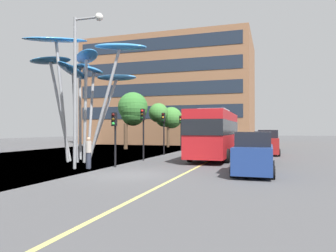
{
  "coord_description": "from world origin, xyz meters",
  "views": [
    {
      "loc": [
        6.58,
        -14.48,
        2.2
      ],
      "look_at": [
        -0.58,
        7.89,
        2.5
      ],
      "focal_mm": 34.34,
      "sensor_mm": 36.0,
      "label": 1
    }
  ],
  "objects_px": {
    "leaf_sculpture": "(87,69)",
    "car_side_street": "(263,142)",
    "car_parked_mid": "(256,148)",
    "street_lamp": "(81,72)",
    "car_parked_near": "(254,154)",
    "traffic_light_kerb_far": "(143,123)",
    "car_parked_far": "(268,143)",
    "red_bus": "(214,132)",
    "traffic_light_kerb_near": "(115,127)",
    "pedestrian": "(89,153)",
    "traffic_light_island_mid": "(164,125)",
    "traffic_light_opposite": "(181,125)"
  },
  "relations": [
    {
      "from": "car_side_street",
      "to": "traffic_light_island_mid",
      "type": "bearing_deg",
      "value": -132.46
    },
    {
      "from": "traffic_light_kerb_near",
      "to": "car_parked_near",
      "type": "bearing_deg",
      "value": -4.33
    },
    {
      "from": "leaf_sculpture",
      "to": "car_parked_near",
      "type": "height_order",
      "value": "leaf_sculpture"
    },
    {
      "from": "car_parked_far",
      "to": "car_side_street",
      "type": "bearing_deg",
      "value": 95.57
    },
    {
      "from": "pedestrian",
      "to": "traffic_light_kerb_far",
      "type": "bearing_deg",
      "value": 78.4
    },
    {
      "from": "leaf_sculpture",
      "to": "car_parked_far",
      "type": "xyz_separation_m",
      "value": [
        12.23,
        9.82,
        -5.53
      ]
    },
    {
      "from": "leaf_sculpture",
      "to": "car_side_street",
      "type": "xyz_separation_m",
      "value": [
        11.63,
        16.02,
        -5.61
      ]
    },
    {
      "from": "traffic_light_kerb_near",
      "to": "red_bus",
      "type": "bearing_deg",
      "value": 56.88
    },
    {
      "from": "car_parked_far",
      "to": "pedestrian",
      "type": "relative_size",
      "value": 2.34
    },
    {
      "from": "traffic_light_kerb_far",
      "to": "traffic_light_opposite",
      "type": "height_order",
      "value": "traffic_light_opposite"
    },
    {
      "from": "traffic_light_kerb_far",
      "to": "car_parked_near",
      "type": "relative_size",
      "value": 0.84
    },
    {
      "from": "leaf_sculpture",
      "to": "car_parked_near",
      "type": "bearing_deg",
      "value": -16.45
    },
    {
      "from": "car_parked_mid",
      "to": "traffic_light_island_mid",
      "type": "bearing_deg",
      "value": 150.09
    },
    {
      "from": "red_bus",
      "to": "car_parked_near",
      "type": "height_order",
      "value": "red_bus"
    },
    {
      "from": "traffic_light_kerb_far",
      "to": "car_parked_near",
      "type": "height_order",
      "value": "traffic_light_kerb_far"
    },
    {
      "from": "leaf_sculpture",
      "to": "car_parked_mid",
      "type": "distance_m",
      "value": 13.01
    },
    {
      "from": "car_parked_mid",
      "to": "street_lamp",
      "type": "relative_size",
      "value": 0.49
    },
    {
      "from": "leaf_sculpture",
      "to": "traffic_light_opposite",
      "type": "xyz_separation_m",
      "value": [
        3.33,
        13.09,
        -3.87
      ]
    },
    {
      "from": "traffic_light_kerb_near",
      "to": "car_side_street",
      "type": "bearing_deg",
      "value": 67.11
    },
    {
      "from": "red_bus",
      "to": "street_lamp",
      "type": "height_order",
      "value": "street_lamp"
    },
    {
      "from": "traffic_light_kerb_far",
      "to": "car_parked_mid",
      "type": "xyz_separation_m",
      "value": [
        7.84,
        0.78,
        -1.73
      ]
    },
    {
      "from": "traffic_light_kerb_far",
      "to": "car_parked_near",
      "type": "distance_m",
      "value": 9.6
    },
    {
      "from": "traffic_light_island_mid",
      "to": "pedestrian",
      "type": "xyz_separation_m",
      "value": [
        -0.87,
        -10.88,
        -1.79
      ]
    },
    {
      "from": "street_lamp",
      "to": "traffic_light_island_mid",
      "type": "bearing_deg",
      "value": 83.95
    },
    {
      "from": "leaf_sculpture",
      "to": "traffic_light_kerb_far",
      "type": "xyz_separation_m",
      "value": [
        3.66,
        1.61,
        -3.88
      ]
    },
    {
      "from": "red_bus",
      "to": "car_parked_far",
      "type": "height_order",
      "value": "red_bus"
    },
    {
      "from": "red_bus",
      "to": "traffic_light_island_mid",
      "type": "xyz_separation_m",
      "value": [
        -4.97,
        2.65,
        0.64
      ]
    },
    {
      "from": "leaf_sculpture",
      "to": "car_parked_near",
      "type": "relative_size",
      "value": 2.01
    },
    {
      "from": "traffic_light_kerb_near",
      "to": "pedestrian",
      "type": "xyz_separation_m",
      "value": [
        -1.12,
        -1.0,
        -1.45
      ]
    },
    {
      "from": "traffic_light_kerb_far",
      "to": "pedestrian",
      "type": "relative_size",
      "value": 2.07
    },
    {
      "from": "traffic_light_kerb_far",
      "to": "pedestrian",
      "type": "distance_m",
      "value": 5.84
    },
    {
      "from": "car_parked_far",
      "to": "street_lamp",
      "type": "bearing_deg",
      "value": -125.6
    },
    {
      "from": "car_side_street",
      "to": "leaf_sculpture",
      "type": "bearing_deg",
      "value": -125.97
    },
    {
      "from": "car_parked_near",
      "to": "car_side_street",
      "type": "relative_size",
      "value": 0.98
    },
    {
      "from": "traffic_light_kerb_far",
      "to": "pedestrian",
      "type": "xyz_separation_m",
      "value": [
        -1.12,
        -5.45,
        -1.79
      ]
    },
    {
      "from": "traffic_light_island_mid",
      "to": "car_parked_mid",
      "type": "relative_size",
      "value": 0.88
    },
    {
      "from": "leaf_sculpture",
      "to": "street_lamp",
      "type": "height_order",
      "value": "leaf_sculpture"
    },
    {
      "from": "traffic_light_island_mid",
      "to": "car_parked_near",
      "type": "distance_m",
      "value": 13.44
    },
    {
      "from": "traffic_light_kerb_far",
      "to": "car_parked_far",
      "type": "height_order",
      "value": "traffic_light_kerb_far"
    },
    {
      "from": "traffic_light_kerb_far",
      "to": "red_bus",
      "type": "bearing_deg",
      "value": 30.51
    },
    {
      "from": "pedestrian",
      "to": "traffic_light_opposite",
      "type": "bearing_deg",
      "value": 87.34
    },
    {
      "from": "red_bus",
      "to": "traffic_light_island_mid",
      "type": "relative_size",
      "value": 2.7
    },
    {
      "from": "traffic_light_kerb_far",
      "to": "car_parked_near",
      "type": "bearing_deg",
      "value": -32.31
    },
    {
      "from": "car_parked_near",
      "to": "car_parked_far",
      "type": "bearing_deg",
      "value": 87.48
    },
    {
      "from": "leaf_sculpture",
      "to": "car_side_street",
      "type": "distance_m",
      "value": 20.57
    },
    {
      "from": "traffic_light_kerb_far",
      "to": "car_parked_far",
      "type": "relative_size",
      "value": 0.89
    },
    {
      "from": "traffic_light_kerb_far",
      "to": "leaf_sculpture",
      "type": "bearing_deg",
      "value": -156.23
    },
    {
      "from": "car_parked_near",
      "to": "leaf_sculpture",
      "type": "bearing_deg",
      "value": 163.55
    },
    {
      "from": "traffic_light_island_mid",
      "to": "car_parked_mid",
      "type": "bearing_deg",
      "value": -29.91
    },
    {
      "from": "traffic_light_opposite",
      "to": "car_parked_near",
      "type": "distance_m",
      "value": 18.58
    }
  ]
}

